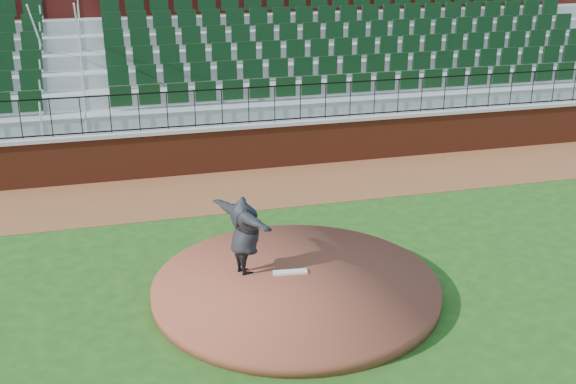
% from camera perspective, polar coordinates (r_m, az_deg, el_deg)
% --- Properties ---
extents(ground, '(90.00, 90.00, 0.00)m').
position_cam_1_polar(ground, '(13.40, 1.69, -7.39)').
color(ground, '#1F4814').
rests_on(ground, ground).
extents(warning_track, '(34.00, 3.20, 0.01)m').
position_cam_1_polar(warning_track, '(18.20, -3.21, 0.34)').
color(warning_track, brown).
rests_on(warning_track, ground).
extents(field_wall, '(34.00, 0.35, 1.20)m').
position_cam_1_polar(field_wall, '(19.50, -4.23, 3.55)').
color(field_wall, maroon).
rests_on(field_wall, ground).
extents(wall_cap, '(34.00, 0.45, 0.10)m').
position_cam_1_polar(wall_cap, '(19.32, -4.28, 5.39)').
color(wall_cap, '#B7B7B7').
rests_on(wall_cap, field_wall).
extents(wall_railing, '(34.00, 0.05, 1.00)m').
position_cam_1_polar(wall_railing, '(19.18, -4.32, 6.98)').
color(wall_railing, black).
rests_on(wall_railing, wall_cap).
extents(seating_stands, '(34.00, 5.10, 4.60)m').
position_cam_1_polar(seating_stands, '(21.70, -5.76, 9.87)').
color(seating_stands, gray).
rests_on(seating_stands, ground).
extents(concourse_wall, '(34.00, 0.50, 5.50)m').
position_cam_1_polar(concourse_wall, '(24.36, -6.94, 12.06)').
color(concourse_wall, maroon).
rests_on(concourse_wall, ground).
extents(pitchers_mound, '(5.27, 5.27, 0.25)m').
position_cam_1_polar(pitchers_mound, '(12.96, 0.65, -7.81)').
color(pitchers_mound, brown).
rests_on(pitchers_mound, ground).
extents(pitching_rubber, '(0.65, 0.23, 0.04)m').
position_cam_1_polar(pitching_rubber, '(13.18, 0.18, -6.56)').
color(pitching_rubber, silver).
rests_on(pitching_rubber, pitchers_mound).
extents(pitcher, '(1.15, 1.95, 1.54)m').
position_cam_1_polar(pitcher, '(12.92, -3.58, -3.52)').
color(pitcher, black).
rests_on(pitcher, pitchers_mound).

